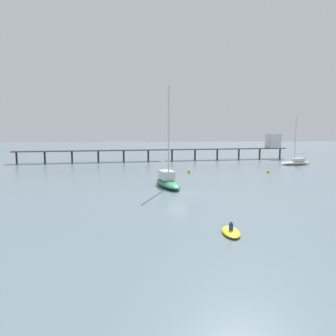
{
  "coord_description": "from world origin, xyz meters",
  "views": [
    {
      "loc": [
        -4.27,
        -41.81,
        8.45
      ],
      "look_at": [
        0.0,
        16.22,
        1.5
      ],
      "focal_mm": 33.3,
      "sensor_mm": 36.0,
      "label": 1
    }
  ],
  "objects_px": {
    "pier": "(207,146)",
    "mooring_buoy_mid": "(189,171)",
    "sailboat_green": "(167,180)",
    "dinghy_yellow": "(231,231)",
    "mooring_buoy_near": "(268,171)",
    "sailboat_cream": "(296,162)"
  },
  "relations": [
    {
      "from": "dinghy_yellow",
      "to": "mooring_buoy_mid",
      "type": "bearing_deg",
      "value": 87.26
    },
    {
      "from": "sailboat_cream",
      "to": "mooring_buoy_mid",
      "type": "relative_size",
      "value": 17.78
    },
    {
      "from": "mooring_buoy_mid",
      "to": "mooring_buoy_near",
      "type": "height_order",
      "value": "mooring_buoy_mid"
    },
    {
      "from": "sailboat_green",
      "to": "mooring_buoy_mid",
      "type": "xyz_separation_m",
      "value": [
        5.43,
        15.02,
        -0.63
      ]
    },
    {
      "from": "mooring_buoy_near",
      "to": "dinghy_yellow",
      "type": "bearing_deg",
      "value": -116.11
    },
    {
      "from": "mooring_buoy_mid",
      "to": "mooring_buoy_near",
      "type": "bearing_deg",
      "value": -4.78
    },
    {
      "from": "dinghy_yellow",
      "to": "mooring_buoy_mid",
      "type": "distance_m",
      "value": 37.61
    },
    {
      "from": "pier",
      "to": "mooring_buoy_near",
      "type": "relative_size",
      "value": 125.71
    },
    {
      "from": "sailboat_green",
      "to": "mooring_buoy_mid",
      "type": "height_order",
      "value": "sailboat_green"
    },
    {
      "from": "pier",
      "to": "dinghy_yellow",
      "type": "height_order",
      "value": "pier"
    },
    {
      "from": "pier",
      "to": "sailboat_cream",
      "type": "distance_m",
      "value": 25.05
    },
    {
      "from": "pier",
      "to": "mooring_buoy_mid",
      "type": "distance_m",
      "value": 29.87
    },
    {
      "from": "pier",
      "to": "mooring_buoy_mid",
      "type": "xyz_separation_m",
      "value": [
        -9.25,
        -28.17,
        -3.63
      ]
    },
    {
      "from": "mooring_buoy_mid",
      "to": "mooring_buoy_near",
      "type": "distance_m",
      "value": 16.02
    },
    {
      "from": "sailboat_green",
      "to": "mooring_buoy_near",
      "type": "relative_size",
      "value": 24.41
    },
    {
      "from": "sailboat_green",
      "to": "mooring_buoy_mid",
      "type": "relative_size",
      "value": 22.58
    },
    {
      "from": "sailboat_green",
      "to": "dinghy_yellow",
      "type": "xyz_separation_m",
      "value": [
        3.63,
        -22.55,
        -0.76
      ]
    },
    {
      "from": "dinghy_yellow",
      "to": "mooring_buoy_near",
      "type": "distance_m",
      "value": 40.35
    },
    {
      "from": "pier",
      "to": "dinghy_yellow",
      "type": "bearing_deg",
      "value": -99.54
    },
    {
      "from": "pier",
      "to": "mooring_buoy_mid",
      "type": "bearing_deg",
      "value": -108.18
    },
    {
      "from": "pier",
      "to": "mooring_buoy_mid",
      "type": "height_order",
      "value": "pier"
    },
    {
      "from": "dinghy_yellow",
      "to": "mooring_buoy_near",
      "type": "relative_size",
      "value": 5.29
    }
  ]
}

